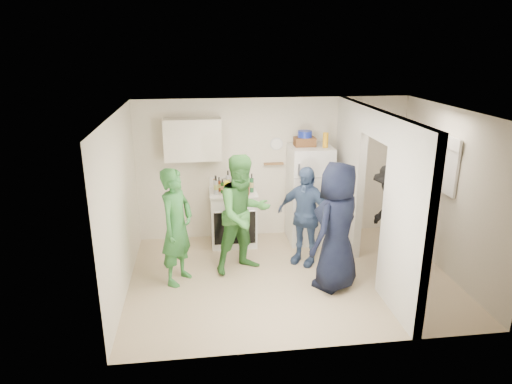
# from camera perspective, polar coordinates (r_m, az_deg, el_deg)

# --- Properties ---
(floor) EXTENTS (4.80, 4.80, 0.00)m
(floor) POSITION_cam_1_polar(r_m,az_deg,el_deg) (7.06, 4.33, -10.55)
(floor) COLOR tan
(floor) RESTS_ON ground
(wall_back) EXTENTS (4.80, 0.00, 4.80)m
(wall_back) POSITION_cam_1_polar(r_m,az_deg,el_deg) (8.15, 2.16, 2.96)
(wall_back) COLOR silver
(wall_back) RESTS_ON floor
(wall_front) EXTENTS (4.80, 0.00, 4.80)m
(wall_front) POSITION_cam_1_polar(r_m,az_deg,el_deg) (5.02, 8.55, -7.20)
(wall_front) COLOR silver
(wall_front) RESTS_ON floor
(wall_left) EXTENTS (0.00, 3.40, 3.40)m
(wall_left) POSITION_cam_1_polar(r_m,az_deg,el_deg) (6.51, -16.57, -1.76)
(wall_left) COLOR silver
(wall_left) RESTS_ON floor
(wall_right) EXTENTS (0.00, 3.40, 3.40)m
(wall_right) POSITION_cam_1_polar(r_m,az_deg,el_deg) (7.41, 23.06, -0.07)
(wall_right) COLOR silver
(wall_right) RESTS_ON floor
(ceiling) EXTENTS (4.80, 4.80, 0.00)m
(ceiling) POSITION_cam_1_polar(r_m,az_deg,el_deg) (6.26, 4.88, 9.97)
(ceiling) COLOR white
(ceiling) RESTS_ON wall_back
(partition_pier_back) EXTENTS (0.12, 1.20, 2.50)m
(partition_pier_back) POSITION_cam_1_polar(r_m,az_deg,el_deg) (7.88, 11.53, 2.06)
(partition_pier_back) COLOR silver
(partition_pier_back) RESTS_ON floor
(partition_pier_front) EXTENTS (0.12, 1.20, 2.50)m
(partition_pier_front) POSITION_cam_1_polar(r_m,az_deg,el_deg) (5.95, 18.21, -3.82)
(partition_pier_front) COLOR silver
(partition_pier_front) RESTS_ON floor
(partition_header) EXTENTS (0.12, 1.00, 0.40)m
(partition_header) POSITION_cam_1_polar(r_m,az_deg,el_deg) (6.64, 15.11, 8.14)
(partition_header) COLOR silver
(partition_header) RESTS_ON partition_pier_back
(stove) EXTENTS (0.81, 0.67, 0.96)m
(stove) POSITION_cam_1_polar(r_m,az_deg,el_deg) (7.99, -2.86, -3.18)
(stove) COLOR white
(stove) RESTS_ON floor
(upper_cabinet) EXTENTS (0.95, 0.34, 0.70)m
(upper_cabinet) POSITION_cam_1_polar(r_m,az_deg,el_deg) (7.73, -7.92, 6.53)
(upper_cabinet) COLOR silver
(upper_cabinet) RESTS_ON wall_back
(fridge) EXTENTS (0.71, 0.69, 1.71)m
(fridge) POSITION_cam_1_polar(r_m,az_deg,el_deg) (8.04, 6.66, -0.29)
(fridge) COLOR silver
(fridge) RESTS_ON floor
(wicker_basket) EXTENTS (0.35, 0.25, 0.15)m
(wicker_basket) POSITION_cam_1_polar(r_m,az_deg,el_deg) (7.82, 6.10, 6.28)
(wicker_basket) COLOR brown
(wicker_basket) RESTS_ON fridge
(blue_bowl) EXTENTS (0.24, 0.24, 0.11)m
(blue_bowl) POSITION_cam_1_polar(r_m,az_deg,el_deg) (7.80, 6.13, 7.22)
(blue_bowl) COLOR navy
(blue_bowl) RESTS_ON wicker_basket
(yellow_cup_stack_top) EXTENTS (0.09, 0.09, 0.25)m
(yellow_cup_stack_top) POSITION_cam_1_polar(r_m,az_deg,el_deg) (7.75, 8.68, 6.44)
(yellow_cup_stack_top) COLOR orange
(yellow_cup_stack_top) RESTS_ON fridge
(wall_clock) EXTENTS (0.22, 0.02, 0.22)m
(wall_clock) POSITION_cam_1_polar(r_m,az_deg,el_deg) (8.03, 2.58, 6.03)
(wall_clock) COLOR white
(wall_clock) RESTS_ON wall_back
(spice_shelf) EXTENTS (0.35, 0.08, 0.03)m
(spice_shelf) POSITION_cam_1_polar(r_m,az_deg,el_deg) (8.08, 2.23, 3.55)
(spice_shelf) COLOR olive
(spice_shelf) RESTS_ON wall_back
(nook_window) EXTENTS (0.03, 0.70, 0.80)m
(nook_window) POSITION_cam_1_polar(r_m,az_deg,el_deg) (7.47, 22.56, 3.32)
(nook_window) COLOR black
(nook_window) RESTS_ON wall_right
(nook_window_frame) EXTENTS (0.04, 0.76, 0.86)m
(nook_window_frame) POSITION_cam_1_polar(r_m,az_deg,el_deg) (7.46, 22.46, 3.32)
(nook_window_frame) COLOR white
(nook_window_frame) RESTS_ON wall_right
(nook_valance) EXTENTS (0.04, 0.82, 0.18)m
(nook_valance) POSITION_cam_1_polar(r_m,az_deg,el_deg) (7.37, 22.61, 5.94)
(nook_valance) COLOR white
(nook_valance) RESTS_ON wall_right
(yellow_cup_stack_stove) EXTENTS (0.09, 0.09, 0.25)m
(yellow_cup_stack_stove) POSITION_cam_1_polar(r_m,az_deg,el_deg) (7.58, -3.70, 0.45)
(yellow_cup_stack_stove) COLOR yellow
(yellow_cup_stack_stove) RESTS_ON stove
(red_cup) EXTENTS (0.09, 0.09, 0.12)m
(red_cup) POSITION_cam_1_polar(r_m,az_deg,el_deg) (7.64, -1.16, 0.13)
(red_cup) COLOR #B9150C
(red_cup) RESTS_ON stove
(person_green_left) EXTENTS (0.68, 0.76, 1.74)m
(person_green_left) POSITION_cam_1_polar(r_m,az_deg,el_deg) (6.67, -9.89, -4.30)
(person_green_left) COLOR #2E743D
(person_green_left) RESTS_ON floor
(person_green_center) EXTENTS (1.10, 0.99, 1.84)m
(person_green_center) POSITION_cam_1_polar(r_m,az_deg,el_deg) (6.89, -1.58, -2.80)
(person_green_center) COLOR #44893C
(person_green_center) RESTS_ON floor
(person_denim) EXTENTS (0.98, 0.89, 1.60)m
(person_denim) POSITION_cam_1_polar(r_m,az_deg,el_deg) (7.21, 6.12, -2.97)
(person_denim) COLOR #364977
(person_denim) RESTS_ON floor
(person_navy) EXTENTS (1.08, 1.05, 1.86)m
(person_navy) POSITION_cam_1_polar(r_m,az_deg,el_deg) (6.50, 10.07, -4.30)
(person_navy) COLOR black
(person_navy) RESTS_ON floor
(person_nook) EXTENTS (0.70, 1.13, 1.68)m
(person_nook) POSITION_cam_1_polar(r_m,az_deg,el_deg) (7.27, 16.42, -3.11)
(person_nook) COLOR black
(person_nook) RESTS_ON floor
(bottle_a) EXTENTS (0.06, 0.06, 0.26)m
(bottle_a) POSITION_cam_1_polar(r_m,az_deg,el_deg) (7.89, -5.10, 1.18)
(bottle_a) COLOR brown
(bottle_a) RESTS_ON stove
(bottle_b) EXTENTS (0.06, 0.06, 0.25)m
(bottle_b) POSITION_cam_1_polar(r_m,az_deg,el_deg) (7.71, -4.22, 0.73)
(bottle_b) COLOR #21571D
(bottle_b) RESTS_ON stove
(bottle_c) EXTENTS (0.08, 0.08, 0.33)m
(bottle_c) POSITION_cam_1_polar(r_m,az_deg,el_deg) (7.93, -3.52, 1.55)
(bottle_c) COLOR silver
(bottle_c) RESTS_ON stove
(bottle_d) EXTENTS (0.06, 0.06, 0.30)m
(bottle_d) POSITION_cam_1_polar(r_m,az_deg,el_deg) (7.73, -2.76, 1.03)
(bottle_d) COLOR brown
(bottle_d) RESTS_ON stove
(bottle_e) EXTENTS (0.08, 0.08, 0.30)m
(bottle_e) POSITION_cam_1_polar(r_m,az_deg,el_deg) (7.96, -2.21, 1.55)
(bottle_e) COLOR #A7AEB9
(bottle_e) RESTS_ON stove
(bottle_f) EXTENTS (0.06, 0.06, 0.30)m
(bottle_f) POSITION_cam_1_polar(r_m,az_deg,el_deg) (7.81, -1.70, 1.24)
(bottle_f) COLOR #163E19
(bottle_f) RESTS_ON stove
(bottle_g) EXTENTS (0.06, 0.06, 0.29)m
(bottle_g) POSITION_cam_1_polar(r_m,az_deg,el_deg) (7.95, -1.08, 1.51)
(bottle_g) COLOR brown
(bottle_g) RESTS_ON stove
(bottle_h) EXTENTS (0.08, 0.08, 0.32)m
(bottle_h) POSITION_cam_1_polar(r_m,az_deg,el_deg) (7.65, -5.02, 0.86)
(bottle_h) COLOR #A2A5AE
(bottle_h) RESTS_ON stove
(bottle_i) EXTENTS (0.07, 0.07, 0.26)m
(bottle_i) POSITION_cam_1_polar(r_m,az_deg,el_deg) (7.87, -2.64, 1.19)
(bottle_i) COLOR #602C10
(bottle_i) RESTS_ON stove
(bottle_j) EXTENTS (0.07, 0.07, 0.33)m
(bottle_j) POSITION_cam_1_polar(r_m,az_deg,el_deg) (7.73, -0.53, 1.14)
(bottle_j) COLOR #1C522C
(bottle_j) RESTS_ON stove
(bottle_k) EXTENTS (0.06, 0.06, 0.25)m
(bottle_k) POSITION_cam_1_polar(r_m,az_deg,el_deg) (7.81, -4.63, 0.97)
(bottle_k) COLOR brown
(bottle_k) RESTS_ON stove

